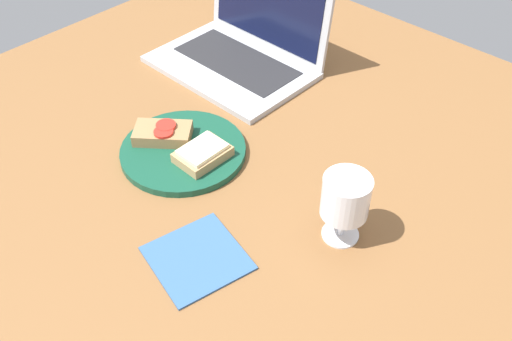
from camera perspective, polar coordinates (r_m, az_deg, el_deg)
wooden_table at (r=104.81cm, az=-1.77°, el=-0.92°), size 140.00×140.00×3.00cm
plate at (r=108.24cm, az=-7.29°, el=1.95°), size 23.62×23.62×1.43cm
sandwich_with_tomato at (r=109.75cm, az=-9.29°, el=3.72°), size 12.23×11.64×2.89cm
sandwich_with_cheese at (r=104.32cm, az=-5.35°, el=1.72°), size 7.06×9.58×2.64cm
wine_glass at (r=88.61cm, az=8.92°, el=-2.92°), size 7.61×7.61×12.35cm
laptop at (r=131.88cm, az=-1.19°, el=12.51°), size 35.17×26.01×21.24cm
napkin at (r=90.67cm, az=-5.89°, el=-8.70°), size 16.62×16.59×0.40cm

